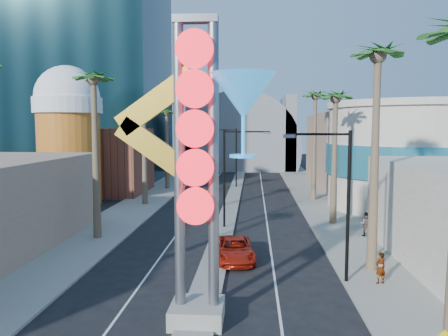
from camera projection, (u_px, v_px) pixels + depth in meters
sidewalk_west at (152, 197)px, 50.74m from camera, size 5.00×100.00×0.15m
sidewalk_east at (317, 199)px, 49.46m from camera, size 5.00×100.00×0.15m
median at (234, 194)px, 53.08m from camera, size 1.60×84.00×0.15m
hotel_tower at (94, 16)px, 66.14m from camera, size 20.00×20.00×50.00m
brick_filler_west at (105, 161)px, 53.79m from camera, size 10.00×10.00×8.00m
filler_east at (351, 150)px, 61.48m from camera, size 10.00×20.00×10.00m
beer_mug at (69, 130)px, 45.56m from camera, size 7.00×7.00×14.50m
turquoise_building at (411, 156)px, 43.44m from camera, size 16.60×16.60×10.60m
canopy at (242, 147)px, 86.46m from camera, size 22.00×16.00×22.00m
neon_sign at (216, 148)px, 17.55m from camera, size 6.53×2.60×12.55m
streetlight_0 at (231, 168)px, 34.72m from camera, size 3.79×0.25×8.00m
streetlight_1 at (232, 152)px, 58.63m from camera, size 3.79×0.25×8.00m
streetlight_2 at (339, 192)px, 22.38m from camera, size 3.45×0.25×8.00m
palm_1 at (94, 89)px, 30.83m from camera, size 2.40×2.40×12.70m
palm_2 at (144, 114)px, 44.86m from camera, size 2.40×2.40×11.20m
palm_3 at (167, 117)px, 56.78m from camera, size 2.40×2.40×11.20m
palm_5 at (378, 70)px, 23.62m from camera, size 2.40×2.40×13.20m
palm_6 at (336, 105)px, 35.66m from camera, size 2.40×2.40×11.70m
palm_7 at (315, 103)px, 47.50m from camera, size 2.40×2.40×12.70m
red_pickup at (235, 249)px, 26.77m from camera, size 2.81×5.14×1.37m
pedestrian_a at (381, 268)px, 22.35m from camera, size 0.70×0.59×1.63m
pedestrian_b at (366, 224)px, 32.14m from camera, size 1.02×0.88×1.78m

